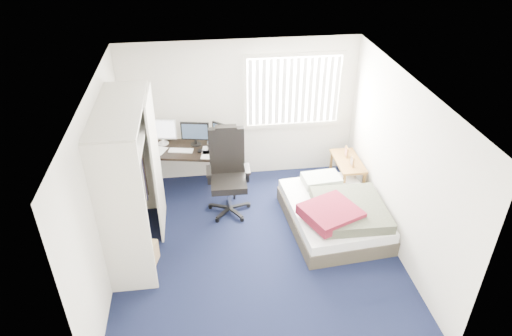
{
  "coord_description": "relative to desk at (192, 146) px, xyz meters",
  "views": [
    {
      "loc": [
        -0.68,
        -5.07,
        4.53
      ],
      "look_at": [
        0.04,
        0.4,
        1.13
      ],
      "focal_mm": 32.0,
      "sensor_mm": 36.0,
      "label": 1
    }
  ],
  "objects": [
    {
      "name": "room_shell",
      "position": [
        0.87,
        -1.75,
        0.7
      ],
      "size": [
        4.2,
        4.2,
        4.2
      ],
      "color": "silver",
      "rests_on": "ground"
    },
    {
      "name": "footstool",
      "position": [
        0.77,
        0.1,
        -0.61
      ],
      "size": [
        0.39,
        0.36,
        0.26
      ],
      "color": "white",
      "rests_on": "ground"
    },
    {
      "name": "pine_box",
      "position": [
        -0.78,
        -1.85,
        -0.66
      ],
      "size": [
        0.48,
        0.41,
        0.31
      ],
      "primitive_type": "cube",
      "rotation": [
        0.0,
        0.0,
        -0.24
      ],
      "color": "tan",
      "rests_on": "ground"
    },
    {
      "name": "window_assembly",
      "position": [
        1.77,
        0.29,
        0.79
      ],
      "size": [
        1.72,
        0.09,
        1.32
      ],
      "color": "white",
      "rests_on": "ground"
    },
    {
      "name": "ground",
      "position": [
        0.87,
        -1.75,
        -0.81
      ],
      "size": [
        4.2,
        4.2,
        0.0
      ],
      "primitive_type": "plane",
      "color": "black",
      "rests_on": "ground"
    },
    {
      "name": "office_chair",
      "position": [
        0.55,
        -0.71,
        -0.27
      ],
      "size": [
        0.69,
        0.68,
        1.43
      ],
      "color": "black",
      "rests_on": "ground"
    },
    {
      "name": "bed",
      "position": [
        2.14,
        -1.42,
        -0.55
      ],
      "size": [
        1.48,
        1.89,
        0.6
      ],
      "color": "#3E382C",
      "rests_on": "ground"
    },
    {
      "name": "nightstand",
      "position": [
        2.62,
        -0.41,
        -0.3
      ],
      "size": [
        0.42,
        0.84,
        0.76
      ],
      "color": "brown",
      "rests_on": "ground"
    },
    {
      "name": "desk",
      "position": [
        0.0,
        0.0,
        0.0
      ],
      "size": [
        1.72,
        1.04,
        1.25
      ],
      "color": "black",
      "rests_on": "ground"
    },
    {
      "name": "closet",
      "position": [
        -0.8,
        -1.49,
        0.54
      ],
      "size": [
        0.64,
        1.84,
        2.22
      ],
      "color": "beige",
      "rests_on": "ground"
    }
  ]
}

